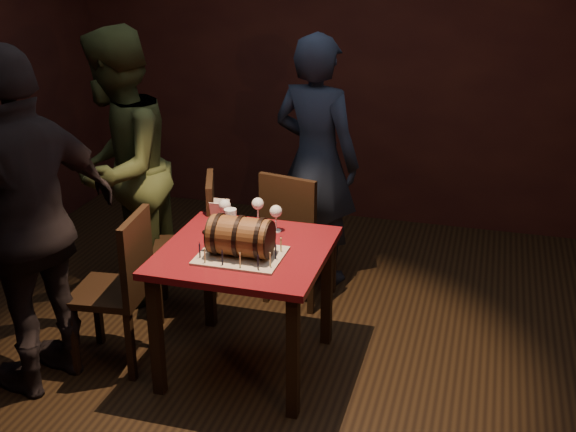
# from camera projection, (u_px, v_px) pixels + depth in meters

# --- Properties ---
(room_shell) EXTENTS (5.04, 5.04, 2.80)m
(room_shell) POSITION_uv_depth(u_px,v_px,m) (275.00, 136.00, 3.66)
(room_shell) COLOR black
(room_shell) RESTS_ON ground
(pub_table) EXTENTS (0.90, 0.90, 0.75)m
(pub_table) POSITION_uv_depth(u_px,v_px,m) (246.00, 267.00, 3.99)
(pub_table) COLOR #550E15
(pub_table) RESTS_ON ground
(cake_board) EXTENTS (0.45, 0.35, 0.01)m
(cake_board) POSITION_uv_depth(u_px,v_px,m) (241.00, 256.00, 3.85)
(cake_board) COLOR #AFA08D
(cake_board) RESTS_ON pub_table
(barrel_cake) EXTENTS (0.38, 0.23, 0.23)m
(barrel_cake) POSITION_uv_depth(u_px,v_px,m) (240.00, 236.00, 3.81)
(barrel_cake) COLOR brown
(barrel_cake) RESTS_ON cake_board
(birthday_candles) EXTENTS (0.40, 0.30, 0.09)m
(birthday_candles) POSITION_uv_depth(u_px,v_px,m) (241.00, 248.00, 3.83)
(birthday_candles) COLOR #E5D489
(birthday_candles) RESTS_ON cake_board
(wine_glass_left) EXTENTS (0.07, 0.07, 0.16)m
(wine_glass_left) POSITION_uv_depth(u_px,v_px,m) (225.00, 207.00, 4.22)
(wine_glass_left) COLOR silver
(wine_glass_left) RESTS_ON pub_table
(wine_glass_mid) EXTENTS (0.07, 0.07, 0.16)m
(wine_glass_mid) POSITION_uv_depth(u_px,v_px,m) (258.00, 205.00, 4.25)
(wine_glass_mid) COLOR silver
(wine_glass_mid) RESTS_ON pub_table
(wine_glass_right) EXTENTS (0.07, 0.07, 0.16)m
(wine_glass_right) POSITION_uv_depth(u_px,v_px,m) (276.00, 212.00, 4.13)
(wine_glass_right) COLOR silver
(wine_glass_right) RESTS_ON pub_table
(pint_of_ale) EXTENTS (0.07, 0.07, 0.15)m
(pint_of_ale) POSITION_uv_depth(u_px,v_px,m) (231.00, 222.00, 4.12)
(pint_of_ale) COLOR silver
(pint_of_ale) RESTS_ON pub_table
(menu_card) EXTENTS (0.10, 0.05, 0.13)m
(menu_card) POSITION_uv_depth(u_px,v_px,m) (220.00, 212.00, 4.29)
(menu_card) COLOR white
(menu_card) RESTS_ON pub_table
(chair_back) EXTENTS (0.48, 0.48, 0.93)m
(chair_back) POSITION_uv_depth(u_px,v_px,m) (295.00, 231.00, 4.76)
(chair_back) COLOR black
(chair_back) RESTS_ON ground
(chair_left_rear) EXTENTS (0.51, 0.51, 0.93)m
(chair_left_rear) POSITION_uv_depth(u_px,v_px,m) (196.00, 238.00, 4.65)
(chair_left_rear) COLOR black
(chair_left_rear) RESTS_ON ground
(chair_left_front) EXTENTS (0.44, 0.44, 0.93)m
(chair_left_front) POSITION_uv_depth(u_px,v_px,m) (122.00, 282.00, 4.07)
(chair_left_front) COLOR black
(chair_left_front) RESTS_ON ground
(person_back) EXTENTS (0.73, 0.58, 1.76)m
(person_back) POSITION_uv_depth(u_px,v_px,m) (316.00, 161.00, 5.00)
(person_back) COLOR #182031
(person_back) RESTS_ON ground
(person_left_rear) EXTENTS (0.82, 0.98, 1.84)m
(person_left_rear) POSITION_uv_depth(u_px,v_px,m) (120.00, 170.00, 4.69)
(person_left_rear) COLOR #323C1E
(person_left_rear) RESTS_ON ground
(person_left_front) EXTENTS (0.78, 1.19, 1.88)m
(person_left_front) POSITION_uv_depth(u_px,v_px,m) (30.00, 225.00, 3.76)
(person_left_front) COLOR black
(person_left_front) RESTS_ON ground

